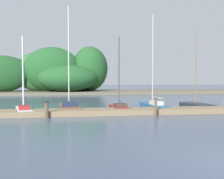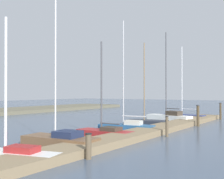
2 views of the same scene
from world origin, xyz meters
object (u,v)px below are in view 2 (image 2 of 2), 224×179
sailboat_2 (58,139)px  mooring_piling_1 (88,146)px  sailboat_1 (9,152)px  sailboat_6 (168,117)px  sailboat_4 (126,126)px  mooring_piling_3 (198,116)px  sailboat_3 (104,131)px  sailboat_7 (183,115)px  sailboat_5 (145,122)px  mooring_piling_4 (220,111)px  mooring_piling_2 (167,126)px

sailboat_2 → mooring_piling_1: sailboat_2 is taller
sailboat_1 → sailboat_6: (16.82, 0.83, 0.11)m
sailboat_4 → mooring_piling_3: size_ratio=4.64×
sailboat_4 → sailboat_6: bearing=-96.9°
sailboat_3 → mooring_piling_1: size_ratio=5.59×
sailboat_4 → sailboat_7: 10.59m
sailboat_4 → mooring_piling_3: (5.25, -3.15, 0.46)m
sailboat_5 → mooring_piling_4: sailboat_5 is taller
sailboat_7 → mooring_piling_2: size_ratio=5.84×
sailboat_6 → mooring_piling_3: bearing=159.8°
sailboat_2 → sailboat_4: (6.42, 0.16, 0.01)m
sailboat_7 → mooring_piling_1: 18.57m
sailboat_2 → mooring_piling_2: size_ratio=6.43×
sailboat_4 → sailboat_7: (10.59, -0.01, -0.01)m
sailboat_5 → sailboat_6: 3.57m
mooring_piling_1 → mooring_piling_3: mooring_piling_3 is taller
mooring_piling_4 → sailboat_1: bearing=173.2°
sailboat_7 → mooring_piling_1: bearing=106.2°
mooring_piling_2 → mooring_piling_3: bearing=1.2°
mooring_piling_2 → mooring_piling_1: bearing=178.0°
sailboat_2 → sailboat_4: size_ratio=1.05×
sailboat_4 → mooring_piling_2: bearing=157.7°
sailboat_6 → sailboat_4: bearing=102.6°
sailboat_5 → mooring_piling_4: 8.75m
mooring_piling_2 → mooring_piling_3: 6.09m
sailboat_2 → mooring_piling_3: sailboat_2 is taller
mooring_piling_1 → mooring_piling_4: size_ratio=0.63×
sailboat_5 → mooring_piling_4: size_ratio=4.09×
sailboat_4 → mooring_piling_3: 6.14m
sailboat_3 → mooring_piling_4: 14.67m
mooring_piling_2 → mooring_piling_4: (12.47, 0.03, 0.19)m
mooring_piling_4 → sailboat_5: bearing=154.7°
sailboat_1 → mooring_piling_2: size_ratio=4.52×
mooring_piling_1 → sailboat_2: bearing=65.6°
sailboat_3 → sailboat_5: sailboat_5 is taller
mooring_piling_1 → mooring_piling_4: 19.36m
mooring_piling_2 → sailboat_6: bearing=22.7°
sailboat_2 → mooring_piling_1: 3.15m
sailboat_1 → sailboat_7: sailboat_7 is taller
mooring_piling_3 → sailboat_5: bearing=112.6°
sailboat_2 → mooring_piling_2: sailboat_2 is taller
sailboat_7 → mooring_piling_3: bearing=127.2°
mooring_piling_3 → mooring_piling_4: mooring_piling_3 is taller
sailboat_2 → sailboat_7: size_ratio=1.10×
sailboat_5 → mooring_piling_4: (7.90, -3.73, 0.52)m
mooring_piling_1 → mooring_piling_3: size_ratio=0.63×
mooring_piling_1 → mooring_piling_3: (12.97, -0.11, 0.29)m
mooring_piling_1 → mooring_piling_2: mooring_piling_2 is taller
sailboat_4 → sailboat_6: size_ratio=0.93×
mooring_piling_1 → mooring_piling_2: 6.89m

